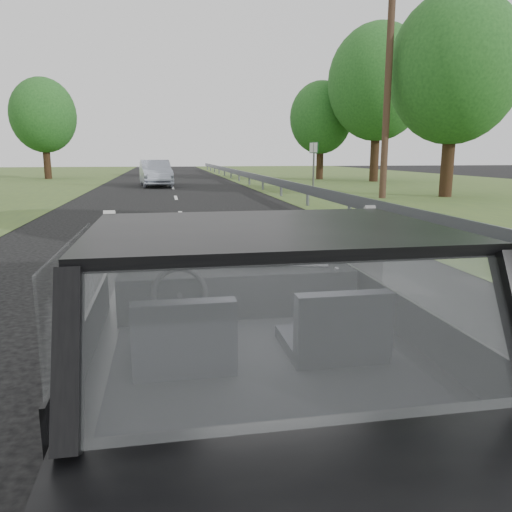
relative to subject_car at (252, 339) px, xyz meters
name	(u,v)px	position (x,y,z in m)	size (l,w,h in m)	color
ground	(252,452)	(0.00, 0.00, -0.72)	(140.00, 140.00, 0.00)	#252525
subject_car	(252,339)	(0.00, 0.00, 0.00)	(1.80, 4.00, 1.45)	black
dashboard	(237,290)	(0.00, 0.62, 0.12)	(1.58, 0.45, 0.30)	black
driver_seat	(184,336)	(-0.40, -0.29, 0.16)	(0.50, 0.72, 0.42)	black
passenger_seat	(336,326)	(0.40, -0.29, 0.16)	(0.50, 0.72, 0.42)	black
steering_wheel	(180,294)	(-0.40, 0.33, 0.20)	(0.36, 0.36, 0.04)	black
cat	(264,255)	(0.20, 0.67, 0.35)	(0.55, 0.17, 0.24)	gray
guardrail	(346,199)	(4.30, 10.00, -0.15)	(0.05, 90.00, 0.32)	slate
other_car	(156,173)	(-0.89, 25.83, 0.00)	(1.73, 4.39, 1.44)	#AAB2C6
highway_sign	(314,165)	(7.29, 22.83, 0.46)	(0.09, 0.95, 2.37)	#154F23
utility_pole	(388,90)	(8.26, 16.38, 3.49)	(0.27, 0.27, 8.42)	#463122
tree_1	(452,99)	(11.14, 16.54, 3.22)	(5.20, 5.20, 7.88)	#1D481B
tree_2	(321,132)	(10.40, 31.58, 2.52)	(4.29, 4.29, 6.50)	#1D481B
tree_3	(377,106)	(12.96, 28.11, 4.01)	(6.24, 6.24, 9.46)	#1D481B
tree_6	(45,130)	(-8.59, 35.57, 2.67)	(4.49, 4.49, 6.80)	#1D481B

